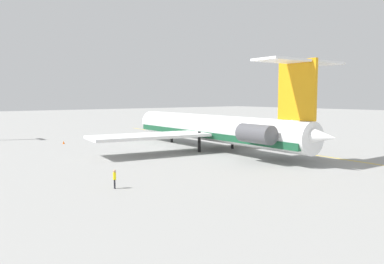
# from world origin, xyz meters

# --- Properties ---
(ground) EXTENTS (389.69, 389.69, 0.00)m
(ground) POSITION_xyz_m (0.00, 0.00, 0.00)
(ground) COLOR gray
(main_jetliner) EXTENTS (45.14, 40.06, 13.15)m
(main_jetliner) POSITION_xyz_m (-3.37, 8.85, 3.59)
(main_jetliner) COLOR white
(main_jetliner) RESTS_ON ground
(ground_crew_near_nose) EXTENTS (0.44, 0.29, 1.80)m
(ground_crew_near_nose) POSITION_xyz_m (20.04, -6.98, 1.14)
(ground_crew_near_nose) COLOR black
(ground_crew_near_nose) RESTS_ON ground
(ground_crew_near_tail) EXTENTS (0.46, 0.29, 1.80)m
(ground_crew_near_tail) POSITION_xyz_m (-16.57, 33.43, 1.14)
(ground_crew_near_tail) COLOR black
(ground_crew_near_tail) RESTS_ON ground
(ground_crew_portside) EXTENTS (0.27, 0.36, 1.66)m
(ground_crew_portside) POSITION_xyz_m (16.77, -12.72, 1.05)
(ground_crew_portside) COLOR black
(ground_crew_portside) RESTS_ON ground
(ground_crew_starboard) EXTENTS (0.31, 0.33, 1.66)m
(ground_crew_starboard) POSITION_xyz_m (20.93, -10.01, 1.05)
(ground_crew_starboard) COLOR black
(ground_crew_starboard) RESTS_ON ground
(safety_cone_nose) EXTENTS (0.40, 0.40, 0.55)m
(safety_cone_nose) POSITION_xyz_m (20.07, 25.03, 0.28)
(safety_cone_nose) COLOR #EA590F
(safety_cone_nose) RESTS_ON ground
(safety_cone_wingtip) EXTENTS (0.40, 0.40, 0.55)m
(safety_cone_wingtip) POSITION_xyz_m (20.68, -5.08, 0.28)
(safety_cone_wingtip) COLOR #EA590F
(safety_cone_wingtip) RESTS_ON ground
(taxiway_centreline) EXTENTS (91.13, 5.64, 0.01)m
(taxiway_centreline) POSITION_xyz_m (-2.11, -0.05, 0.00)
(taxiway_centreline) COLOR gold
(taxiway_centreline) RESTS_ON ground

